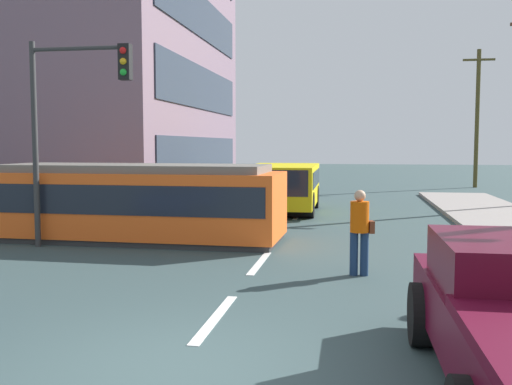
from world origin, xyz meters
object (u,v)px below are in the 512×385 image
streetcar_tram (135,201)px  utility_pole_far (477,116)px  traffic_light_mast (72,104)px  pedestrian_crossing (360,227)px  city_bus (283,185)px

streetcar_tram → utility_pole_far: utility_pole_far is taller
streetcar_tram → traffic_light_mast: 3.01m
utility_pole_far → traffic_light_mast: bearing=-121.3°
streetcar_tram → pedestrian_crossing: size_ratio=4.70×
utility_pole_far → city_bus: bearing=-124.0°
streetcar_tram → utility_pole_far: size_ratio=0.97×
streetcar_tram → traffic_light_mast: (-1.02, -1.39, 2.47)m
streetcar_tram → city_bus: streetcar_tram is taller
city_bus → traffic_light_mast: traffic_light_mast is taller
pedestrian_crossing → city_bus: bearing=105.2°
traffic_light_mast → utility_pole_far: utility_pole_far is taller
pedestrian_crossing → traffic_light_mast: size_ratio=0.33×
city_bus → pedestrian_crossing: city_bus is taller
streetcar_tram → city_bus: size_ratio=1.54×
streetcar_tram → city_bus: bearing=66.2°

